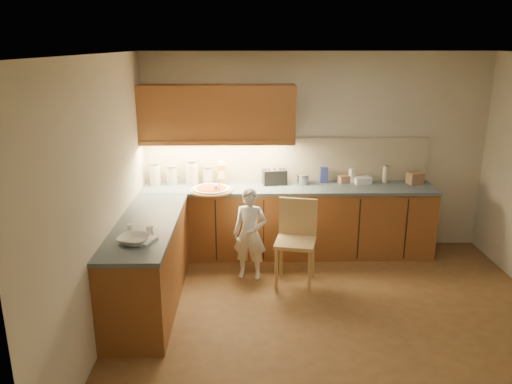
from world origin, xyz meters
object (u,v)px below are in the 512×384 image
at_px(wooden_chair, 296,236).
at_px(toaster, 275,177).
at_px(pizza_on_board, 212,189).
at_px(oil_jug, 222,174).
at_px(child, 250,234).

height_order(wooden_chair, toaster, toaster).
bearing_deg(toaster, wooden_chair, -86.02).
distance_m(pizza_on_board, oil_jug, 0.36).
distance_m(wooden_chair, oil_jug, 1.40).
bearing_deg(pizza_on_board, wooden_chair, -31.95).
bearing_deg(wooden_chair, oil_jug, 145.58).
height_order(child, wooden_chair, child).
relative_size(wooden_chair, toaster, 3.01).
bearing_deg(oil_jug, pizza_on_board, -109.07).
xyz_separation_m(child, wooden_chair, (0.53, -0.12, 0.02)).
relative_size(wooden_chair, oil_jug, 3.18).
xyz_separation_m(child, oil_jug, (-0.36, 0.83, 0.51)).
height_order(pizza_on_board, wooden_chair, pizza_on_board).
relative_size(child, wooden_chair, 1.12).
bearing_deg(child, pizza_on_board, 145.45).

